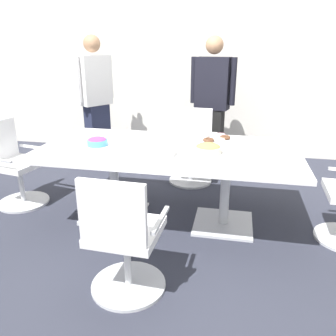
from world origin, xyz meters
TOP-DOWN VIEW (x-y plane):
  - ground_plane at (0.00, 0.00)m, footprint 10.00×10.00m
  - back_wall at (0.00, 2.40)m, footprint 8.00×0.10m
  - conference_table at (0.00, 0.00)m, footprint 2.40×1.20m
  - office_chair_0 at (0.08, 1.10)m, footprint 0.58×0.58m
  - office_chair_1 at (-1.70, 0.06)m, footprint 0.63×0.63m
  - office_chair_2 at (-0.08, -1.10)m, footprint 0.56×0.56m
  - person_standing_0 at (-1.37, 1.58)m, footprint 0.42×0.56m
  - person_standing_1 at (0.28, 1.61)m, footprint 0.61×0.30m
  - snack_bowl_cookies at (0.38, -0.09)m, footprint 0.24×0.24m
  - snack_bowl_candy_mix at (-0.68, -0.05)m, footprint 0.19×0.19m
  - donut_platter at (0.39, 0.37)m, footprint 0.34×0.34m
  - plate_stack at (0.85, -0.20)m, footprint 0.19×0.19m
  - napkin_pile at (0.01, -0.23)m, footprint 0.19×0.19m

SIDE VIEW (x-z plane):
  - ground_plane at x=0.00m, z-range -0.01..0.00m
  - office_chair_0 at x=0.08m, z-range -0.05..0.86m
  - office_chair_1 at x=-1.70m, z-range -0.05..0.86m
  - office_chair_2 at x=-0.08m, z-range -0.05..0.86m
  - conference_table at x=0.00m, z-range 0.25..1.00m
  - donut_platter at x=0.39m, z-range 0.75..0.79m
  - plate_stack at x=0.85m, z-range 0.75..0.79m
  - snack_bowl_candy_mix at x=-0.68m, z-range 0.75..0.83m
  - napkin_pile at x=0.01m, z-range 0.75..0.84m
  - snack_bowl_cookies at x=0.38m, z-range 0.75..0.84m
  - person_standing_1 at x=0.28m, z-range 0.04..1.81m
  - person_standing_0 at x=-1.37m, z-range 0.04..1.83m
  - back_wall at x=0.00m, z-range 0.00..2.80m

